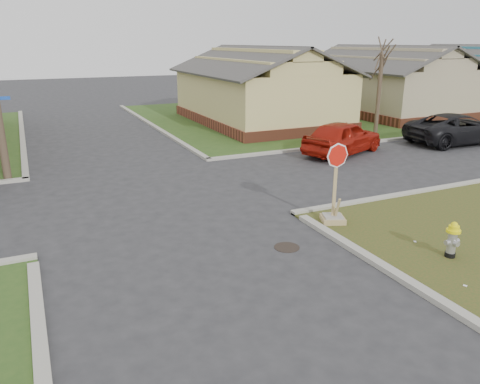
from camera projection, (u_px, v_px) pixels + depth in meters
name	position (u px, v px, depth m)	size (l,w,h in m)	color
ground	(197.00, 256.00, 11.25)	(120.00, 120.00, 0.00)	#2A2A2D
verge_far_right	(390.00, 108.00, 35.54)	(37.00, 19.00, 0.05)	#2B4B1A
curbs	(146.00, 196.00, 15.57)	(80.00, 40.00, 0.12)	#A29F92
manhole	(287.00, 247.00, 11.69)	(0.64, 0.64, 0.01)	black
side_house_yellow	(259.00, 87.00, 28.81)	(7.60, 11.60, 4.70)	brown
side_house_tan	(386.00, 82.00, 32.78)	(7.60, 11.60, 4.70)	brown
tree_mid_right	(379.00, 95.00, 24.97)	(0.22, 0.22, 4.20)	#483829
fire_hydrant	(452.00, 238.00, 10.94)	(0.33, 0.33, 0.88)	black
stop_sign	(334.00, 205.00, 13.07)	(0.64, 0.63, 2.27)	#A38658
red_sedan	(343.00, 137.00, 21.11)	(1.81, 4.51, 1.54)	#9F170B
dark_pickup	(458.00, 129.00, 23.34)	(2.46, 5.34, 1.49)	black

